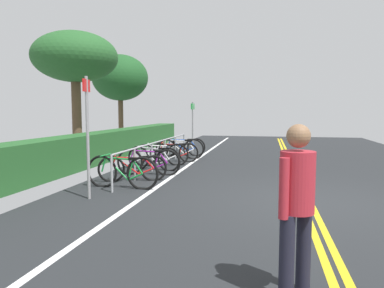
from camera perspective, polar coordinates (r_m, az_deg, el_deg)
The scene contains 19 objects.
ground_plane at distance 7.44m, azimuth 17.50°, elevation -8.72°, with size 35.05×10.29×0.05m, color #232628.
centre_line_yellow_inner at distance 7.44m, azimuth 18.12°, elevation -8.52°, with size 31.55×0.10×0.00m, color gold.
centre_line_yellow_outer at distance 7.42m, azimuth 16.88°, elevation -8.51°, with size 31.55×0.10×0.00m, color gold.
bike_lane_stripe_white at distance 7.78m, azimuth -6.88°, elevation -7.68°, with size 31.55×0.12×0.00m, color white.
bike_rack at distance 11.05m, azimuth -5.27°, elevation -0.60°, with size 6.88×0.05×0.82m.
bicycle_0 at distance 8.30m, azimuth -10.97°, elevation -4.36°, with size 0.46×1.76×0.78m.
bicycle_1 at distance 9.08m, azimuth -9.31°, elevation -3.79°, with size 0.67×1.62×0.69m.
bicycle_2 at distance 9.89m, azimuth -6.85°, elevation -2.82°, with size 0.46×1.77×0.75m.
bicycle_3 at distance 10.71m, azimuth -6.07°, elevation -2.23°, with size 0.48×1.71×0.74m.
bicycle_4 at distance 11.50m, azimuth -4.85°, elevation -1.69°, with size 0.66×1.68×0.74m.
bicycle_5 at distance 12.31m, azimuth -2.84°, elevation -1.31°, with size 0.46×1.66×0.70m.
bicycle_6 at distance 13.10m, azimuth -1.93°, elevation -0.75°, with size 0.46×1.74×0.77m.
bicycle_7 at distance 13.94m, azimuth -1.57°, elevation -0.47°, with size 0.56×1.77×0.72m.
pedestrian at distance 3.52m, azimuth 16.18°, elevation -8.34°, with size 0.40×0.34×1.63m.
sign_post_near at distance 7.33m, azimuth -16.15°, elevation 2.69°, with size 0.36×0.09×2.40m.
sign_post_far at distance 14.88m, azimuth 0.11°, elevation 3.47°, with size 0.36×0.08×2.08m.
hedge_backdrop at distance 13.32m, azimuth -13.26°, elevation -0.18°, with size 15.83×0.87×1.00m, color #235626.
tree_mid at distance 14.24m, azimuth -17.93°, elevation 12.75°, with size 3.10×3.10×4.61m.
tree_far_right at distance 19.57m, azimuth -11.25°, elevation 10.15°, with size 2.91×2.91×4.63m.
Camera 1 is at (-7.18, 0.76, 1.75)m, focal length 33.87 mm.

